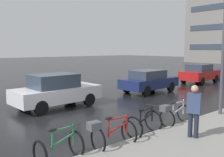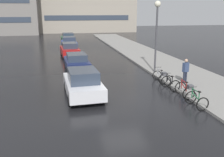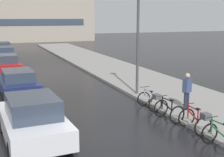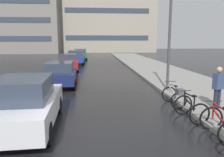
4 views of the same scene
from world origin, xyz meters
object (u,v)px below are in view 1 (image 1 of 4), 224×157
at_px(bicycle_third, 144,123).
at_px(car_red, 200,73).
at_px(bicycle_second, 110,133).
at_px(pedestrian, 194,110).
at_px(car_white, 56,91).
at_px(bicycle_farthest, 174,113).
at_px(bicycle_nearest, 59,148).
at_px(car_navy, 149,81).

height_order(bicycle_third, car_red, car_red).
bearing_deg(bicycle_second, pedestrian, 63.44).
bearing_deg(bicycle_second, bicycle_third, 96.85).
bearing_deg(car_white, bicycle_farthest, 18.86).
xyz_separation_m(car_red, pedestrian, (7.11, -12.32, 0.20)).
bearing_deg(pedestrian, car_white, -171.33).
distance_m(car_white, pedestrian, 7.03).
xyz_separation_m(bicycle_nearest, bicycle_farthest, (0.02, 4.74, 0.08)).
bearing_deg(car_navy, pedestrian, -39.56).
xyz_separation_m(bicycle_second, car_red, (-5.93, 14.70, 0.31)).
distance_m(bicycle_farthest, car_white, 5.92).
xyz_separation_m(bicycle_farthest, pedestrian, (1.35, -0.85, 0.53)).
xyz_separation_m(bicycle_nearest, car_navy, (-5.46, 9.54, 0.36)).
bearing_deg(bicycle_second, bicycle_nearest, -97.15).
xyz_separation_m(car_navy, pedestrian, (6.84, -5.65, 0.25)).
relative_size(bicycle_farthest, pedestrian, 0.80).
xyz_separation_m(bicycle_third, car_white, (-5.57, -0.32, 0.41)).
xyz_separation_m(bicycle_nearest, car_white, (-5.57, 2.83, 0.42)).
relative_size(car_red, pedestrian, 2.29).
bearing_deg(pedestrian, bicycle_farthest, 147.84).
height_order(car_white, pedestrian, pedestrian).
bearing_deg(car_red, bicycle_second, -68.03).
height_order(bicycle_third, car_navy, car_navy).
relative_size(car_white, pedestrian, 2.43).
xyz_separation_m(bicycle_second, bicycle_third, (-0.20, 1.63, -0.09)).
distance_m(bicycle_farthest, car_red, 12.84).
xyz_separation_m(bicycle_third, car_navy, (-5.46, 6.39, 0.35)).
distance_m(bicycle_third, car_navy, 8.41).
distance_m(car_white, car_navy, 6.71).
bearing_deg(car_red, car_navy, -87.64).
bearing_deg(bicycle_third, car_navy, 130.50).
bearing_deg(bicycle_second, car_white, 167.16).
bearing_deg(bicycle_nearest, car_navy, 119.80).
bearing_deg(car_navy, bicycle_third, -49.50).
height_order(bicycle_second, car_white, car_white).
relative_size(bicycle_second, car_navy, 0.35).
bearing_deg(car_red, pedestrian, -60.00).
xyz_separation_m(bicycle_farthest, car_red, (-5.76, 11.47, 0.33)).
bearing_deg(bicycle_third, bicycle_farthest, 88.98).
bearing_deg(bicycle_farthest, bicycle_second, -87.02).
distance_m(car_navy, pedestrian, 8.87).
bearing_deg(bicycle_farthest, pedestrian, -32.16).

